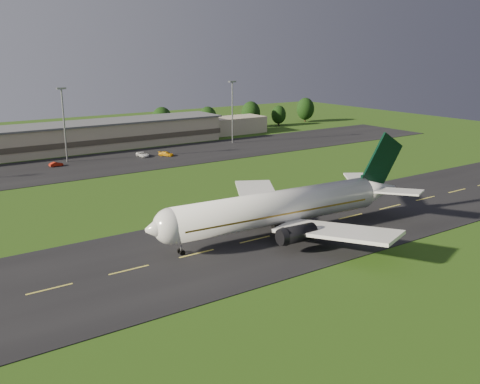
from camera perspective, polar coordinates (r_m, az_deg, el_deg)
ground at (r=82.13m, az=-4.63°, el=-6.62°), size 360.00×360.00×0.00m
taxiway at (r=82.12m, az=-4.63°, el=-6.59°), size 220.00×30.00×0.10m
apron at (r=146.61m, az=-18.88°, el=2.30°), size 260.00×30.00×0.10m
airliner at (r=89.29m, az=4.42°, el=-1.67°), size 51.29×42.08×15.57m
terminal at (r=170.52m, az=-19.20°, el=5.31°), size 145.00×16.00×8.40m
light_mast_centre at (r=153.54m, az=-18.31°, el=7.70°), size 2.40×1.20×20.35m
light_mast_east at (r=176.91m, az=-0.82°, el=9.31°), size 2.40×1.20×20.35m
tree_line at (r=190.72m, az=-10.77°, el=7.18°), size 199.97×9.56×10.36m
service_vehicle_b at (r=150.13m, az=-19.03°, el=2.82°), size 3.68×1.66×1.17m
service_vehicle_c at (r=157.57m, az=-10.34°, el=3.98°), size 2.47×4.95×1.35m
service_vehicle_d at (r=157.47m, az=-7.88°, el=4.06°), size 4.14×4.66×1.30m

